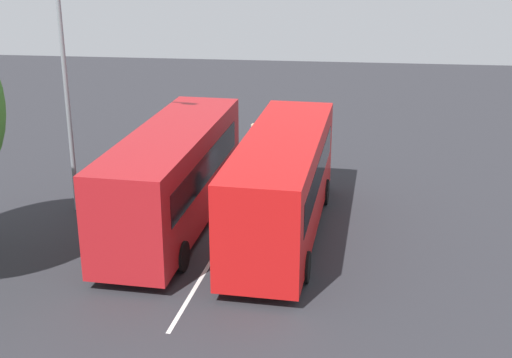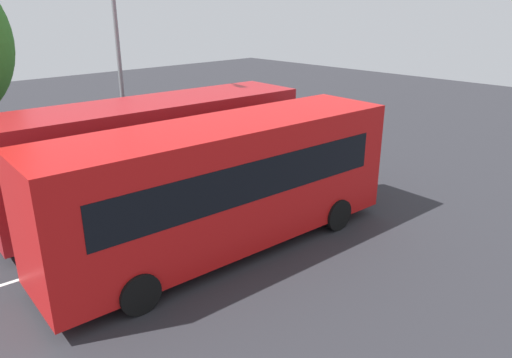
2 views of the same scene
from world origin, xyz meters
The scene contains 6 objects.
ground_plane centered at (0.00, 0.00, 0.00)m, with size 65.64×65.64×0.00m, color #2B2B30.
bus_far_left centered at (-0.19, -1.75, 1.83)m, with size 9.77×2.96×3.37m.
bus_center_left centered at (0.06, 1.86, 1.83)m, with size 9.77×2.96×3.37m.
pedestrian centered at (7.57, 0.16, 0.98)m, with size 0.44×0.44×1.66m.
street_lamp centered at (1.09, 5.49, 4.60)m, with size 0.67×2.57×7.99m.
lane_stripe_outer_left centered at (0.00, 0.00, 0.00)m, with size 13.01×0.12×0.01m, color silver.
Camera 1 is at (-20.87, -3.42, 9.29)m, focal length 48.40 mm.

